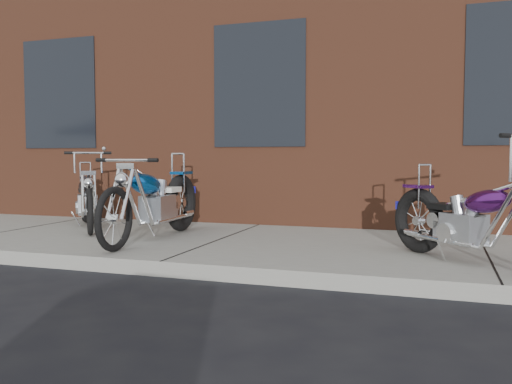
% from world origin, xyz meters
% --- Properties ---
extents(ground, '(120.00, 120.00, 0.00)m').
position_xyz_m(ground, '(0.00, 0.00, 0.00)').
color(ground, black).
rests_on(ground, ground).
extents(sidewalk, '(22.00, 3.00, 0.15)m').
position_xyz_m(sidewalk, '(0.00, 1.50, 0.07)').
color(sidewalk, slate).
rests_on(sidewalk, ground).
extents(building_brick, '(22.00, 10.00, 8.00)m').
position_xyz_m(building_brick, '(0.00, 8.00, 4.00)').
color(building_brick, brown).
rests_on(building_brick, ground).
extents(chopper_purple, '(1.55, 1.58, 1.19)m').
position_xyz_m(chopper_purple, '(2.80, 0.81, 0.53)').
color(chopper_purple, black).
rests_on(chopper_purple, sidewalk).
extents(chopper_blue, '(0.59, 2.41, 1.04)m').
position_xyz_m(chopper_blue, '(-0.75, 1.23, 0.58)').
color(chopper_blue, black).
rests_on(chopper_blue, sidewalk).
extents(chopper_third, '(1.38, 1.72, 1.07)m').
position_xyz_m(chopper_third, '(-2.18, 1.89, 0.53)').
color(chopper_third, black).
rests_on(chopper_third, sidewalk).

